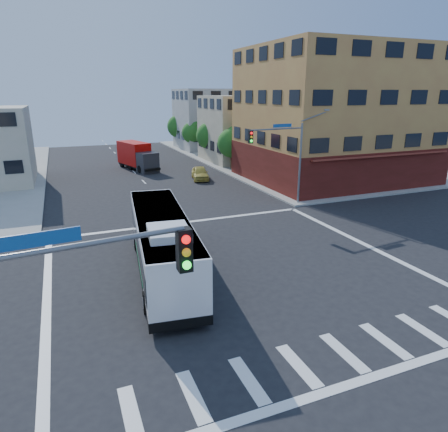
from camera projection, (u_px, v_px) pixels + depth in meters
name	position (u px, v px, depth m)	size (l,w,h in m)	color
ground	(235.00, 272.00, 21.83)	(120.00, 120.00, 0.00)	black
sidewalk_ne	(345.00, 152.00, 65.38)	(50.00, 50.00, 0.15)	gray
corner_building_ne	(335.00, 126.00, 43.63)	(18.10, 15.44, 14.00)	#B98B42
building_east_near	(249.00, 129.00, 56.67)	(12.06, 10.06, 9.00)	#C1B493
building_east_far	(214.00, 119.00, 68.90)	(12.06, 10.06, 10.00)	#A8A9A3
signal_mast_ne	(284.00, 149.00, 33.02)	(7.91, 1.13, 8.07)	slate
signal_mast_sw	(27.00, 334.00, 7.67)	(7.91, 1.01, 8.07)	slate
street_tree_a	(233.00, 141.00, 49.75)	(3.60, 3.60, 5.53)	#352313
street_tree_b	(210.00, 134.00, 56.78)	(3.80, 3.80, 5.79)	#352313
street_tree_c	(193.00, 131.00, 63.94)	(3.40, 3.40, 5.29)	#352313
street_tree_d	(179.00, 125.00, 70.89)	(4.00, 4.00, 6.03)	#352313
transit_bus	(162.00, 243.00, 21.18)	(4.08, 12.41, 3.61)	black
box_truck	(137.00, 157.00, 50.61)	(4.19, 7.83, 3.39)	#292A2F
parked_car	(200.00, 173.00, 44.93)	(1.72, 4.26, 1.45)	gold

